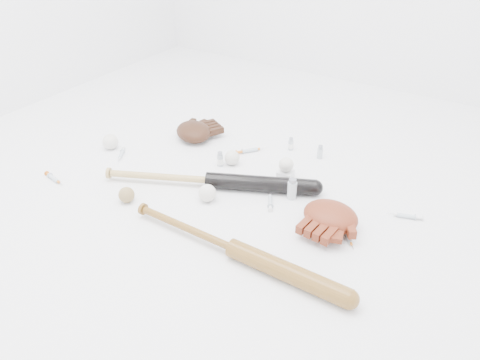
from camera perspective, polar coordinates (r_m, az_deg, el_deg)
The scene contains 21 objects.
bat_dark at distance 2.01m, azimuth -3.83°, elevation -0.02°, with size 0.96×0.07×0.07m, color black, non-canonical shape.
bat_wood at distance 1.65m, azimuth -0.85°, elevation -8.32°, with size 0.91×0.07×0.07m, color brown, non-canonical shape.
glove_dark at distance 2.40m, azimuth -5.68°, elevation 5.92°, with size 0.24×0.24×0.09m, color #321A0D, non-canonical shape.
glove_tan at distance 1.81m, azimuth 10.99°, elevation -4.30°, with size 0.26×0.26×0.09m, color maroon, non-canonical shape.
trading_card at distance 2.48m, azimuth -4.49°, elevation 5.80°, with size 0.07×0.10×0.01m, color gold.
pedestal at distance 2.09m, azimuth 5.57°, elevation 0.68°, with size 0.06×0.06×0.04m, color white.
baseball_on_pedestal at distance 2.06m, azimuth 5.65°, elevation 1.87°, with size 0.07×0.07×0.07m, color silver.
baseball_left at distance 2.39m, azimuth -15.53°, elevation 4.51°, with size 0.08×0.08×0.08m, color silver.
baseball_upper at distance 2.17m, azimuth -0.97°, elevation 2.73°, with size 0.07×0.07×0.07m, color silver.
baseball_mid at distance 1.93m, azimuth -4.01°, elevation -1.59°, with size 0.07×0.07×0.07m, color silver.
baseball_aged at distance 1.97m, azimuth -13.67°, elevation -1.77°, with size 0.07×0.07×0.07m, color olive.
syringe_0 at distance 2.32m, azimuth -14.28°, elevation 3.02°, with size 0.14×0.02×0.02m, color #ADBCC6, non-canonical shape.
syringe_1 at distance 1.92m, azimuth 3.71°, elevation -2.63°, with size 0.15×0.03×0.02m, color #ADBCC6, non-canonical shape.
syringe_2 at distance 2.29m, azimuth 1.22°, elevation 3.64°, with size 0.17×0.03×0.02m, color #ADBCC6, non-canonical shape.
syringe_3 at distance 1.79m, azimuth 13.14°, elevation -6.82°, with size 0.14×0.02×0.02m, color #ADBCC6, non-canonical shape.
syringe_4 at distance 1.95m, azimuth 19.58°, elevation -4.16°, with size 0.15×0.03×0.02m, color #ADBCC6, non-canonical shape.
syringe_5 at distance 2.22m, azimuth -21.75°, elevation 0.17°, with size 0.15×0.03×0.02m, color #ADBCC6, non-canonical shape.
vial_0 at distance 2.31m, azimuth 6.21°, elevation 4.41°, with size 0.02×0.02×0.07m, color #AAB5BB.
vial_1 at distance 2.26m, azimuth 9.74°, elevation 3.40°, with size 0.03×0.03×0.07m, color #AAB5BB.
vial_2 at distance 2.16m, azimuth -2.44°, elevation 2.57°, with size 0.03×0.03×0.07m, color #AAB5BB.
vial_3 at distance 1.94m, azimuth 6.37°, elevation -1.07°, with size 0.04×0.04×0.09m, color #AAB5BB.
Camera 1 is at (0.93, -1.39, 1.12)m, focal length 35.00 mm.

